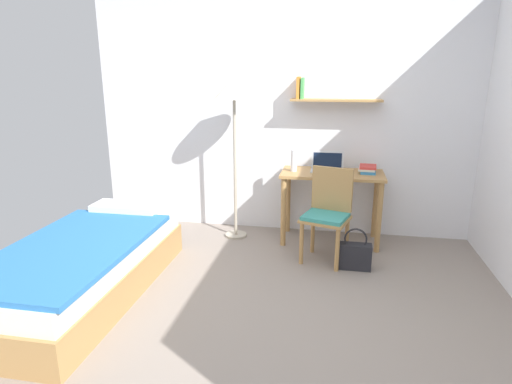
# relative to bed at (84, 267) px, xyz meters

# --- Properties ---
(ground_plane) EXTENTS (5.28, 5.28, 0.00)m
(ground_plane) POSITION_rel_bed_xyz_m (1.46, -0.15, -0.24)
(ground_plane) COLOR gray
(wall_back) EXTENTS (4.40, 0.27, 2.60)m
(wall_back) POSITION_rel_bed_xyz_m (1.47, 1.87, 1.06)
(wall_back) COLOR white
(wall_back) RESTS_ON ground_plane
(bed) EXTENTS (0.95, 2.05, 0.54)m
(bed) POSITION_rel_bed_xyz_m (0.00, 0.00, 0.00)
(bed) COLOR #B2844C
(bed) RESTS_ON ground_plane
(desk) EXTENTS (1.06, 0.53, 0.77)m
(desk) POSITION_rel_bed_xyz_m (1.97, 1.55, 0.38)
(desk) COLOR #B2844C
(desk) RESTS_ON ground_plane
(desk_chair) EXTENTS (0.51, 0.49, 0.90)m
(desk_chair) POSITION_rel_bed_xyz_m (1.94, 1.06, 0.26)
(desk_chair) COLOR #B2844C
(desk_chair) RESTS_ON ground_plane
(standing_lamp) EXTENTS (0.43, 0.43, 1.74)m
(standing_lamp) POSITION_rel_bed_xyz_m (0.93, 1.50, 1.30)
(standing_lamp) COLOR #B2A893
(standing_lamp) RESTS_ON ground_plane
(laptop) EXTENTS (0.34, 0.21, 0.20)m
(laptop) POSITION_rel_bed_xyz_m (1.91, 1.61, 0.58)
(laptop) COLOR #B7BABF
(laptop) RESTS_ON desk
(water_bottle) EXTENTS (0.07, 0.07, 0.23)m
(water_bottle) POSITION_rel_bed_xyz_m (1.56, 1.53, 0.64)
(water_bottle) COLOR silver
(water_bottle) RESTS_ON desk
(book_stack) EXTENTS (0.19, 0.24, 0.08)m
(book_stack) POSITION_rel_bed_xyz_m (2.33, 1.60, 0.57)
(book_stack) COLOR #3384C6
(book_stack) RESTS_ON desk
(handbag) EXTENTS (0.30, 0.12, 0.40)m
(handbag) POSITION_rel_bed_xyz_m (2.21, 0.89, -0.10)
(handbag) COLOR #232328
(handbag) RESTS_ON ground_plane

